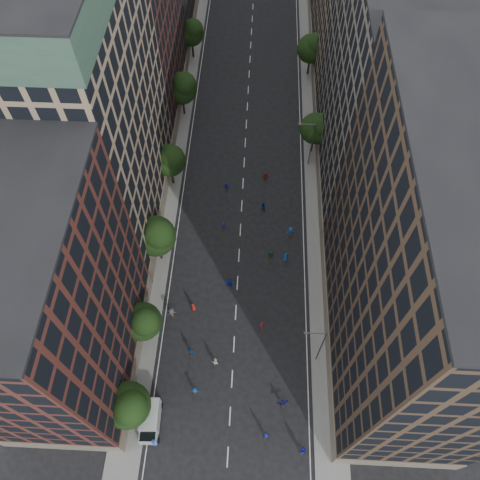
{
  "coord_description": "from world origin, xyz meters",
  "views": [
    {
      "loc": [
        1.78,
        -7.52,
        58.93
      ],
      "look_at": [
        0.08,
        28.4,
        2.0
      ],
      "focal_mm": 35.0,
      "sensor_mm": 36.0,
      "label": 1
    }
  ],
  "objects": [
    {
      "name": "ground",
      "position": [
        0.0,
        40.0,
        0.0
      ],
      "size": [
        240.0,
        240.0,
        0.0
      ],
      "primitive_type": "plane",
      "color": "black",
      "rests_on": "ground"
    },
    {
      "name": "skater_14",
      "position": [
        3.26,
        35.34,
        0.88
      ],
      "size": [
        0.86,
        0.67,
        1.76
      ],
      "primitive_type": "imported",
      "rotation": [
        0.0,
        0.0,
        3.13
      ],
      "color": "navy",
      "rests_on": "ground"
    },
    {
      "name": "skater_12",
      "position": [
        6.74,
        26.54,
        0.85
      ],
      "size": [
        0.92,
        0.7,
        1.7
      ],
      "primitive_type": "imported",
      "rotation": [
        0.0,
        0.0,
        2.94
      ],
      "color": "#1553AF",
      "rests_on": "ground"
    },
    {
      "name": "tree_left_3",
      "position": [
        -11.02,
        39.85,
        5.82
      ],
      "size": [
        5.0,
        5.0,
        8.58
      ],
      "color": "black",
      "rests_on": "ground"
    },
    {
      "name": "bldg_left_b",
      "position": [
        -19.0,
        35.0,
        17.0
      ],
      "size": [
        14.0,
        26.0,
        34.0
      ],
      "primitive_type": "cube",
      "color": "#967E62",
      "rests_on": "ground"
    },
    {
      "name": "tree_left_0",
      "position": [
        -11.01,
        3.85,
        5.96
      ],
      "size": [
        5.2,
        5.2,
        8.83
      ],
      "color": "black",
      "rests_on": "ground"
    },
    {
      "name": "skater_16",
      "position": [
        -2.54,
        38.98,
        0.82
      ],
      "size": [
        1.03,
        0.67,
        1.63
      ],
      "primitive_type": "imported",
      "rotation": [
        0.0,
        0.0,
        2.83
      ],
      "color": "#141FA6",
      "rests_on": "ground"
    },
    {
      "name": "skater_9",
      "position": [
        -8.5,
        17.08,
        0.97
      ],
      "size": [
        1.43,
        1.13,
        1.94
      ],
      "primitive_type": "imported",
      "rotation": [
        0.0,
        0.0,
        3.52
      ],
      "color": "#47474C",
      "rests_on": "ground"
    },
    {
      "name": "skater_8",
      "position": [
        -2.24,
        10.83,
        0.9
      ],
      "size": [
        0.96,
        0.8,
        1.79
      ],
      "primitive_type": "imported",
      "rotation": [
        0.0,
        0.0,
        3.3
      ],
      "color": "#BCBBB7",
      "rests_on": "ground"
    },
    {
      "name": "skater_7",
      "position": [
        3.55,
        16.01,
        0.8
      ],
      "size": [
        0.66,
        0.51,
        1.6
      ],
      "primitive_type": "imported",
      "rotation": [
        0.0,
        0.0,
        3.38
      ],
      "color": "maroon",
      "rests_on": "ground"
    },
    {
      "name": "tree_right_a",
      "position": [
        11.38,
        47.85,
        5.63
      ],
      "size": [
        5.0,
        5.0,
        8.39
      ],
      "color": "black",
      "rests_on": "ground"
    },
    {
      "name": "cargo_van",
      "position": [
        -9.3,
        3.33,
        1.36
      ],
      "size": [
        2.42,
        4.92,
        2.58
      ],
      "rotation": [
        0.0,
        0.0,
        0.03
      ],
      "color": "silver",
      "rests_on": "ground"
    },
    {
      "name": "skater_4",
      "position": [
        -5.33,
        11.91,
        0.88
      ],
      "size": [
        1.11,
        0.68,
        1.76
      ],
      "primitive_type": "imported",
      "rotation": [
        0.0,
        0.0,
        2.88
      ],
      "color": "navy",
      "rests_on": "ground"
    },
    {
      "name": "streetlamp_near",
      "position": [
        10.37,
        12.0,
        5.17
      ],
      "size": [
        2.64,
        0.22,
        9.06
      ],
      "color": "#595B60",
      "rests_on": "ground"
    },
    {
      "name": "skater_1",
      "position": [
        4.31,
        2.37,
        0.95
      ],
      "size": [
        0.78,
        0.6,
        1.9
      ],
      "primitive_type": "imported",
      "rotation": [
        0.0,
        0.0,
        2.92
      ],
      "color": "#1424A7",
      "rests_on": "ground"
    },
    {
      "name": "sidewalk_left",
      "position": [
        -12.0,
        47.5,
        0.07
      ],
      "size": [
        4.0,
        105.0,
        0.15
      ],
      "primitive_type": "cube",
      "color": "slate",
      "rests_on": "ground"
    },
    {
      "name": "bldg_left_c",
      "position": [
        -19.0,
        58.0,
        14.0
      ],
      "size": [
        14.0,
        20.0,
        28.0
      ],
      "primitive_type": "cube",
      "color": "#50251E",
      "rests_on": "ground"
    },
    {
      "name": "skater_15",
      "position": [
        7.48,
        30.97,
        0.85
      ],
      "size": [
        1.2,
        0.84,
        1.7
      ],
      "primitive_type": "imported",
      "rotation": [
        0.0,
        0.0,
        3.34
      ],
      "color": "#1448A5",
      "rests_on": "ground"
    },
    {
      "name": "skater_5",
      "position": [
        6.31,
        6.16,
        0.75
      ],
      "size": [
        1.46,
        0.79,
        1.5
      ],
      "primitive_type": "imported",
      "rotation": [
        0.0,
        0.0,
        3.4
      ],
      "color": "#13118E",
      "rests_on": "ground"
    },
    {
      "name": "skater_3",
      "position": [
        -4.43,
        7.08,
        0.76
      ],
      "size": [
        1.0,
        0.61,
        1.51
      ],
      "primitive_type": "imported",
      "rotation": [
        0.0,
        0.0,
        3.09
      ],
      "color": "#124095",
      "rests_on": "ground"
    },
    {
      "name": "bldg_right_b",
      "position": [
        19.0,
        44.0,
        16.5
      ],
      "size": [
        14.0,
        28.0,
        33.0
      ],
      "primitive_type": "cube",
      "color": "#676155",
      "rests_on": "ground"
    },
    {
      "name": "skater_2",
      "position": [
        8.5,
        1.0,
        0.96
      ],
      "size": [
        0.98,
        0.79,
        1.91
      ],
      "primitive_type": "imported",
      "rotation": [
        0.0,
        0.0,
        3.07
      ],
      "color": "#1515AF",
      "rests_on": "ground"
    },
    {
      "name": "bldg_right_a",
      "position": [
        19.0,
        15.0,
        18.0
      ],
      "size": [
        14.0,
        30.0,
        36.0
      ],
      "primitive_type": "cube",
      "color": "#483526",
      "rests_on": "ground"
    },
    {
      "name": "sidewalk_right",
      "position": [
        12.0,
        47.5,
        0.07
      ],
      "size": [
        4.0,
        105.0,
        0.15
      ],
      "primitive_type": "cube",
      "color": "slate",
      "rests_on": "ground"
    },
    {
      "name": "skater_10",
      "position": [
        4.63,
        26.62,
        0.94
      ],
      "size": [
        1.13,
        0.52,
        1.88
      ],
      "primitive_type": "imported",
      "rotation": [
        0.0,
        0.0,
        3.2
      ],
      "color": "#1B5B27",
      "rests_on": "ground"
    },
    {
      "name": "streetlamp_far",
      "position": [
        10.37,
        45.0,
        5.17
      ],
      "size": [
        2.64,
        0.22,
        9.06
      ],
      "color": "#595B60",
      "rests_on": "ground"
    },
    {
      "name": "tree_left_5",
      "position": [
        -11.02,
        71.86,
        5.68
      ],
      "size": [
        4.8,
        4.8,
        8.33
      ],
      "color": "black",
      "rests_on": "ground"
    },
    {
      "name": "tree_left_2",
      "position": [
        -10.99,
        25.83,
        6.36
      ],
      "size": [
        5.6,
        5.6,
        9.45
      ],
      "color": "black",
      "rests_on": "ground"
    },
    {
      "name": "skater_0",
      "position": [
        -8.5,
        1.0,
        0.97
      ],
      "size": [
        1.11,
        0.93,
        1.94
      ],
      "primitive_type": "imported",
      "rotation": [
        0.0,
        0.0,
        3.53
      ],
      "color": "#1639B9",
      "rests_on": "ground"
    },
    {
      "name": "bldg_left_a",
      "position": [
        -19.0,
        11.0,
        15.0
      ],
      "size": [
        14.0,
        22.0,
        30.0
      ],
      "primitive_type": "cube",
      "color": "#50251E",
      "rests_on": "ground"
    },
    {
      "name": "skater_6",
      "position": [
        -5.73,
        18.15,
        0.79
      ],
      "size": [
        0.9,
        0.75,
        1.59
      ],
      "primitive_type": "imported",
      "rotation": [
        0.0,
        0.0,
        2.78
      ],
      "color": "#AD271C",
      "rests_on": "ground"
    },
    {
      "name": "skater_11",
      "position": [
        -1.1,
        21.92,
        0.88
      ],
      "size": [
        1.65,
        0.6,
        1.76
      ],
      "primitive_type": "imported",
      "rotation": [
        0.0,
        0.0,
        3.19
      ],
      "color": "#152AB0",
      "rests_on": "ground"
    },
    {
      "name": "tree_left_1",
      "position": [
        -11.02,
        13.86,
        5.55
      ],
      "size": [
        4.8,
        4.8,
        8.21
      ],
      "color": "black",
      "rests_on": "ground"
    },
    {
      "name": "skater_17",
      "position": [
        3.58,
        41.47,
        0.81
      ],
      "size": [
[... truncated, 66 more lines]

